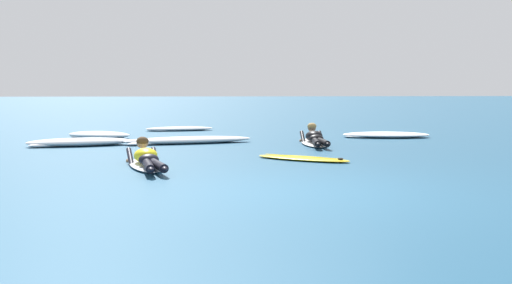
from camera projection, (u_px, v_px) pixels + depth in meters
The scene contains 9 objects.
ground_plane at pixel (254, 134), 18.52m from camera, with size 120.00×120.00×0.00m, color navy.
surfer_near at pixel (147, 160), 10.90m from camera, with size 0.96×2.48×0.54m.
surfer_far at pixel (315, 139), 15.05m from camera, with size 0.62×2.54×0.54m.
drifting_surfboard at pixel (304, 158), 12.04m from camera, with size 1.86×1.55×0.16m.
whitewater_front at pixel (188, 140), 15.44m from camera, with size 3.21×1.44×0.17m.
whitewater_mid_left at pixel (80, 142), 14.81m from camera, with size 2.48×1.23×0.19m.
whitewater_mid_right at pixel (386, 135), 17.22m from camera, with size 2.41×1.24×0.15m.
whitewater_back at pixel (180, 129), 19.70m from camera, with size 2.15×0.92×0.13m.
whitewater_far_band at pixel (99, 135), 16.96m from camera, with size 1.90×1.29×0.19m.
Camera 1 is at (-1.27, -8.42, 1.41)m, focal length 44.97 mm.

